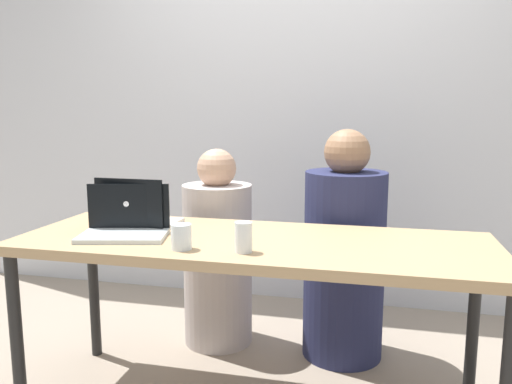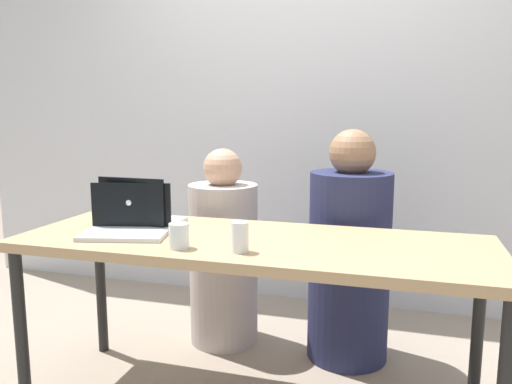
# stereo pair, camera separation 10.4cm
# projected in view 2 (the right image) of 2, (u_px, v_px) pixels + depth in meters

# --- Properties ---
(back_wall) EXTENTS (4.95, 0.10, 2.69)m
(back_wall) POSITION_uv_depth(u_px,v_px,m) (312.00, 96.00, 3.19)
(back_wall) COLOR silver
(back_wall) RESTS_ON ground
(desk) EXTENTS (1.91, 0.67, 0.74)m
(desk) POSITION_uv_depth(u_px,v_px,m) (251.00, 254.00, 2.01)
(desk) COLOR tan
(desk) RESTS_ON ground
(person_on_left) EXTENTS (0.45, 0.45, 1.06)m
(person_on_left) POSITION_uv_depth(u_px,v_px,m) (224.00, 257.00, 2.69)
(person_on_left) COLOR #B9ADAA
(person_on_left) RESTS_ON ground
(person_on_right) EXTENTS (0.45, 0.45, 1.16)m
(person_on_right) POSITION_uv_depth(u_px,v_px,m) (349.00, 259.00, 2.50)
(person_on_right) COLOR #262A4E
(person_on_right) RESTS_ON ground
(laptop_front_left) EXTENTS (0.38, 0.29, 0.21)m
(laptop_front_left) POSITION_uv_depth(u_px,v_px,m) (127.00, 224.00, 2.07)
(laptop_front_left) COLOR silver
(laptop_front_left) RESTS_ON desk
(laptop_back_left) EXTENTS (0.32, 0.27, 0.22)m
(laptop_back_left) POSITION_uv_depth(u_px,v_px,m) (141.00, 215.00, 2.23)
(laptop_back_left) COLOR silver
(laptop_back_left) RESTS_ON desk
(water_glass_center) EXTENTS (0.06, 0.06, 0.11)m
(water_glass_center) POSITION_uv_depth(u_px,v_px,m) (240.00, 239.00, 1.80)
(water_glass_center) COLOR white
(water_glass_center) RESTS_ON desk
(water_glass_left) EXTENTS (0.08, 0.08, 0.09)m
(water_glass_left) POSITION_uv_depth(u_px,v_px,m) (179.00, 237.00, 1.86)
(water_glass_left) COLOR silver
(water_glass_left) RESTS_ON desk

